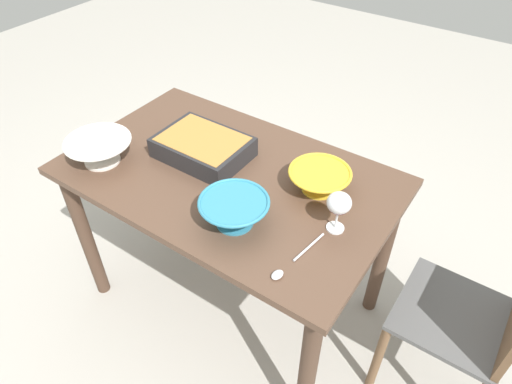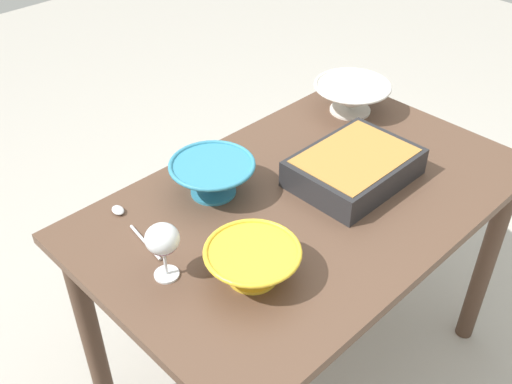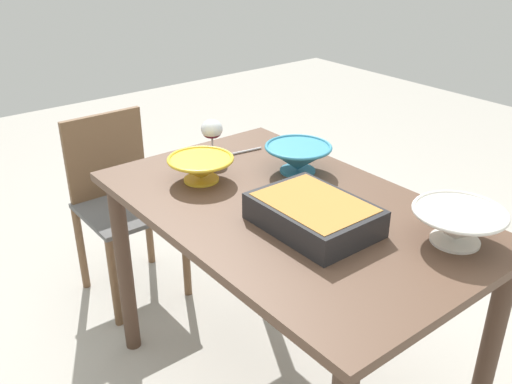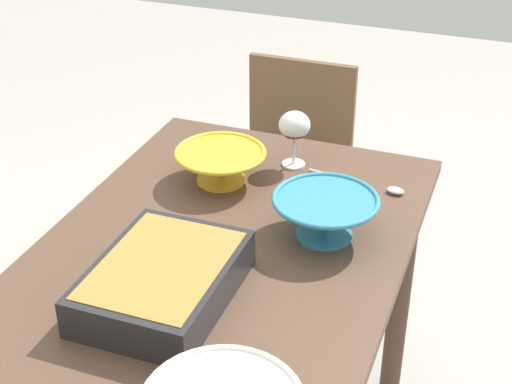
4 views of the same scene
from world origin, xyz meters
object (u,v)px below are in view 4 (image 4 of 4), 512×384
dining_table (212,306)px  mixing_bowl (325,215)px  casserole_dish (163,279)px  small_bowl (221,164)px  serving_spoon (375,186)px  wine_glass (294,128)px  chair (290,174)px

dining_table → mixing_bowl: 0.32m
dining_table → casserole_dish: (-0.15, 0.04, 0.17)m
dining_table → mixing_bowl: (0.18, -0.20, 0.18)m
dining_table → small_bowl: size_ratio=5.51×
casserole_dish → mixing_bowl: (0.33, -0.24, 0.01)m
dining_table → mixing_bowl: size_ratio=5.29×
dining_table → serving_spoon: (0.43, -0.26, 0.13)m
wine_glass → casserole_dish: bearing=173.8°
serving_spoon → dining_table: bearing=149.1°
chair → casserole_dish: (-1.13, -0.10, 0.37)m
mixing_bowl → serving_spoon: size_ratio=0.94×
wine_glass → serving_spoon: (-0.04, -0.23, -0.10)m
chair → serving_spoon: bearing=-144.4°
serving_spoon → chair: bearing=35.6°
mixing_bowl → chair: bearing=22.8°
chair → serving_spoon: (-0.55, -0.40, 0.33)m
wine_glass → small_bowl: wine_glass is taller
casserole_dish → small_bowl: small_bowl is taller
chair → mixing_bowl: mixing_bowl is taller
chair → wine_glass: 0.69m
wine_glass → serving_spoon: bearing=-101.0°
serving_spoon → small_bowl: bearing=105.0°
dining_table → chair: size_ratio=1.52×
dining_table → small_bowl: small_bowl is taller
small_bowl → mixing_bowl: bearing=-115.6°
dining_table → wine_glass: (0.47, -0.03, 0.23)m
small_bowl → serving_spoon: size_ratio=0.90×
mixing_bowl → serving_spoon: bearing=-13.2°
dining_table → casserole_dish: size_ratio=3.58×
chair → small_bowl: size_ratio=3.62×
dining_table → chair: bearing=8.0°
wine_glass → serving_spoon: wine_glass is taller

